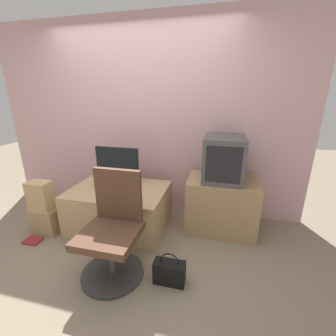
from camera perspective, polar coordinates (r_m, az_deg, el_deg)
ground_plane at (r=2.59m, az=-16.25°, el=-21.96°), size 12.00×12.00×0.00m
wall_back at (r=3.21m, az=-6.51°, el=12.07°), size 4.40×0.05×2.60m
desk at (r=2.97m, az=-12.14°, el=-9.85°), size 1.17×0.82×0.53m
side_stand at (r=2.91m, az=13.40°, el=-8.99°), size 0.83×0.57×0.67m
main_monitor at (r=2.93m, az=-12.77°, el=0.80°), size 0.58×0.18×0.49m
keyboard at (r=2.85m, az=-14.95°, el=-5.28°), size 0.30×0.11×0.01m
mouse at (r=2.73m, az=-11.19°, el=-5.88°), size 0.06×0.04×0.03m
crt_tv at (r=2.68m, az=13.96°, el=2.33°), size 0.45×0.52×0.52m
office_chair at (r=2.23m, az=-13.83°, el=-15.83°), size 0.59×0.59×0.99m
cardboard_box_lower at (r=3.21m, az=-28.67°, el=-11.71°), size 0.33×0.19×0.32m
cardboard_box_upper at (r=3.07m, az=-29.63°, el=-6.22°), size 0.27×0.18×0.36m
handbag at (r=2.24m, az=0.36°, el=-24.89°), size 0.29×0.13×0.32m
book at (r=3.18m, az=-31.10°, el=-15.54°), size 0.19×0.14×0.02m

